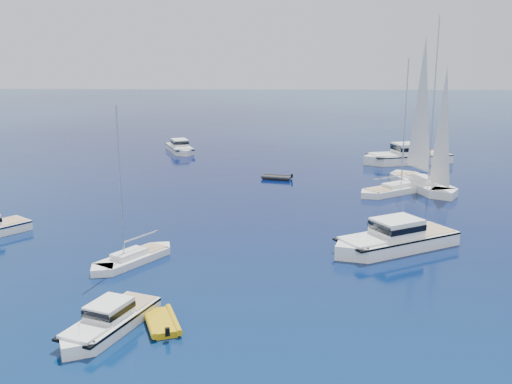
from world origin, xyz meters
TOP-DOWN VIEW (x-y plane):
  - ground at (0.00, 0.00)m, footprint 400.00×400.00m
  - motor_cruiser_near at (-13.16, 1.36)m, footprint 5.10×8.27m
  - motor_cruiser_centre at (5.31, 15.82)m, footprint 11.91×8.93m
  - motor_cruiser_distant at (13.94, 52.09)m, footprint 13.78×7.53m
  - motor_cruiser_horizon at (-18.33, 59.83)m, footprint 6.09×9.71m
  - sailboat_fore at (-14.35, 12.20)m, footprint 6.22×7.95m
  - sailboat_centre at (8.95, 34.44)m, footprint 9.77×7.92m
  - sailboat_sails_r at (12.49, 36.97)m, footprint 6.73×13.55m
  - tender_yellow at (-10.31, 2.03)m, footprint 3.22×4.24m
  - tender_grey_near at (5.56, 17.30)m, footprint 3.43×2.60m
  - tender_grey_far at (-3.75, 41.03)m, footprint 4.05×2.82m

SIDE VIEW (x-z plane):
  - ground at x=0.00m, z-range 0.00..0.00m
  - motor_cruiser_near at x=-13.16m, z-range -1.04..1.04m
  - motor_cruiser_centre at x=5.31m, z-range -1.53..1.53m
  - motor_cruiser_distant at x=13.94m, z-range -1.73..1.73m
  - motor_cruiser_horizon at x=-18.33m, z-range -1.22..1.22m
  - sailboat_fore at x=-14.35m, z-range -5.97..5.97m
  - sailboat_centre at x=8.95m, z-range -7.41..7.41m
  - sailboat_sails_r at x=12.49m, z-range -9.64..9.64m
  - tender_yellow at x=-10.31m, z-range -0.47..0.47m
  - tender_grey_near at x=5.56m, z-range -0.47..0.47m
  - tender_grey_far at x=-3.75m, z-range -0.47..0.47m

